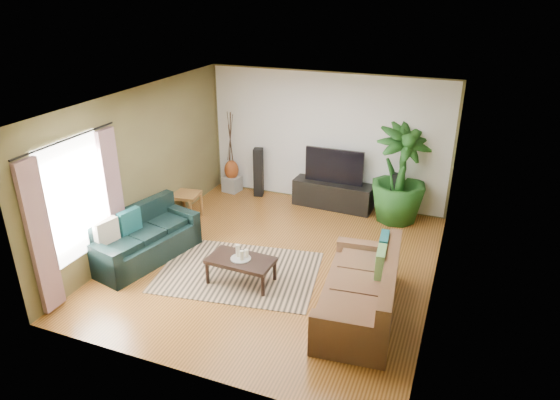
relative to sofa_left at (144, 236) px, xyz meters
The scene contains 28 objects.
floor 2.22m from the sofa_left, 18.00° to the left, with size 5.50×5.50×0.00m, color #9D5F28.
ceiling 3.15m from the sofa_left, 18.00° to the left, with size 5.50×5.50×0.00m, color white.
wall_back 4.11m from the sofa_left, 58.82° to the left, with size 5.00×5.00×0.00m, color brown.
wall_front 3.08m from the sofa_left, 45.08° to the right, with size 5.00×5.00×0.00m, color brown.
wall_left 1.22m from the sofa_left, 122.50° to the left, with size 5.50×5.50×0.00m, color brown.
wall_right 4.71m from the sofa_left, ahead, with size 5.50×5.50×0.00m, color brown.
backwall_panel 4.10m from the sofa_left, 58.75° to the left, with size 4.90×4.90×0.00m, color white.
window_pane 1.41m from the sofa_left, 113.79° to the right, with size 1.80×1.80×0.00m, color white.
curtain_near 1.86m from the sofa_left, 102.07° to the right, with size 0.08×0.35×2.20m, color gray.
curtain_far 0.83m from the sofa_left, 153.72° to the right, with size 0.08×0.35×2.20m, color gray.
curtain_rod 2.12m from the sofa_left, 111.15° to the right, with size 0.03×0.03×1.90m, color black.
sofa_left is the anchor object (origin of this frame).
sofa_right 3.66m from the sofa_left, ahead, with size 2.13×0.96×0.85m, color brown.
area_rug 1.70m from the sofa_left, ahead, with size 2.49×1.76×0.01m, color tan.
coffee_table 1.81m from the sofa_left, ahead, with size 1.00×0.55×0.41m, color black.
candle_tray 1.80m from the sofa_left, ahead, with size 0.31×0.31×0.01m, color gray.
candle_tall 1.74m from the sofa_left, ahead, with size 0.06×0.06×0.20m, color beige.
candle_mid 1.84m from the sofa_left, ahead, with size 0.06×0.06×0.16m, color beige.
candle_short 1.87m from the sofa_left, ahead, with size 0.06×0.06×0.13m, color beige.
tv_stand 3.94m from the sofa_left, 53.68° to the left, with size 1.62×0.49×0.54m, color black.
television 3.97m from the sofa_left, 53.68° to the left, with size 1.19×0.06×0.70m, color black.
speaker_left 3.24m from the sofa_left, 78.08° to the left, with size 0.19×0.21×1.06m, color black.
speaker_right 4.78m from the sofa_left, 41.61° to the left, with size 0.16×0.18×0.89m, color black.
potted_plant 4.77m from the sofa_left, 39.79° to the left, with size 1.05×1.05×1.88m, color #1C4D19.
plant_pot 4.75m from the sofa_left, 39.79° to the left, with size 0.35×0.35×0.27m, color black.
pedestal 3.18m from the sofa_left, 89.55° to the left, with size 0.34×0.34×0.34m, color #979794.
vase 3.17m from the sofa_left, 89.55° to the left, with size 0.31×0.31×0.44m, color brown.
side_table 1.64m from the sofa_left, 96.29° to the left, with size 0.49×0.49×0.52m, color olive.
Camera 1 is at (2.69, -6.64, 4.29)m, focal length 32.00 mm.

